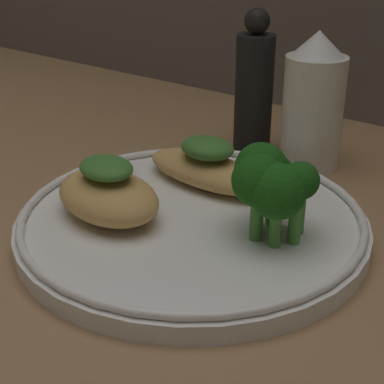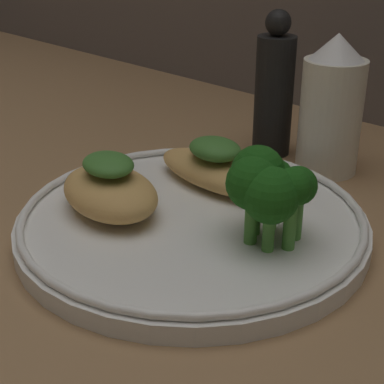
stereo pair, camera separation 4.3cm
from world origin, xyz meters
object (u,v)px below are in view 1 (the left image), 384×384
Objects in this scene: plate at (192,221)px; sauce_bottle at (313,103)px; broccoli_bunch at (273,182)px; pepper_grinder at (254,89)px.

sauce_bottle is at bearing 87.59° from plate.
pepper_grinder is (-11.90, 16.38, 0.80)cm from broccoli_bunch.
broccoli_bunch is 20.26cm from pepper_grinder.
plate is 3.98× the size of broccoli_bunch.
pepper_grinder reaches higher than broccoli_bunch.
pepper_grinder reaches higher than sauce_bottle.
sauce_bottle reaches higher than plate.
broccoli_bunch is 17.28cm from sauce_bottle.
pepper_grinder is at bearing 125.98° from broccoli_bunch.
pepper_grinder is at bearing 180.00° from sauce_bottle.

